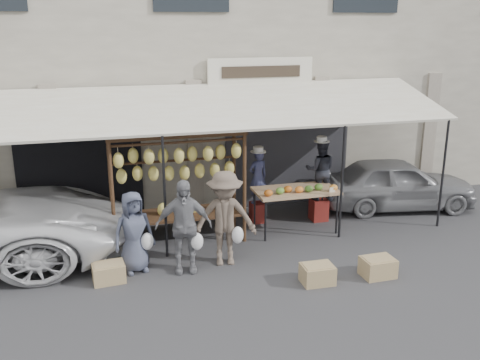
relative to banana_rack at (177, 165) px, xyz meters
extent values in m
plane|color=#2D2D30|center=(0.66, -1.81, -1.57)|extent=(90.00, 90.00, 0.00)
cube|color=#B7AF9D|center=(0.66, 4.69, 1.93)|extent=(24.00, 6.00, 7.00)
cube|color=#232328|center=(2.86, 1.65, -0.32)|extent=(3.00, 0.10, 2.50)
cube|color=black|center=(-1.84, 1.65, -0.32)|extent=(2.60, 0.10, 2.50)
cube|color=silver|center=(2.16, 1.59, 1.58)|extent=(2.40, 0.10, 0.60)
cube|color=silver|center=(0.66, 0.49, 1.03)|extent=(10.00, 2.34, 0.63)
cylinder|color=black|center=(-0.34, -0.66, -0.42)|extent=(0.05, 0.05, 2.30)
cylinder|color=black|center=(3.16, -0.66, -0.42)|extent=(0.05, 0.05, 2.30)
cylinder|color=black|center=(5.46, -0.66, -0.42)|extent=(0.05, 0.05, 2.30)
cylinder|color=black|center=(-1.25, -0.35, -0.47)|extent=(0.07, 0.07, 2.20)
cylinder|color=black|center=(1.25, -0.35, -0.47)|extent=(0.07, 0.07, 2.20)
cylinder|color=black|center=(-1.25, 0.45, -0.47)|extent=(0.07, 0.07, 2.20)
cylinder|color=black|center=(1.25, 0.45, -0.47)|extent=(0.07, 0.07, 2.20)
cube|color=black|center=(0.00, 0.05, 0.63)|extent=(2.60, 0.90, 0.07)
cylinder|color=black|center=(0.00, -0.30, 0.51)|extent=(2.50, 0.05, 0.05)
cylinder|color=black|center=(0.00, 0.40, 0.51)|extent=(2.50, 0.05, 0.05)
cylinder|color=black|center=(0.00, 0.05, 0.08)|extent=(2.50, 0.05, 0.05)
cube|color=black|center=(0.00, 0.05, -1.02)|extent=(2.50, 0.80, 0.05)
ellipsoid|color=#EDCE6B|center=(-1.10, -0.30, 0.24)|extent=(0.20, 0.18, 0.30)
ellipsoid|color=#EDCE6B|center=(-0.82, -0.15, 0.28)|extent=(0.20, 0.18, 0.30)
ellipsoid|color=#EDCE6B|center=(-0.55, -0.30, 0.27)|extent=(0.20, 0.18, 0.30)
ellipsoid|color=#EDCE6B|center=(-0.27, -0.15, 0.24)|extent=(0.20, 0.18, 0.30)
ellipsoid|color=#EDCE6B|center=(0.00, -0.30, 0.26)|extent=(0.20, 0.18, 0.30)
ellipsoid|color=#EDCE6B|center=(0.28, -0.15, 0.24)|extent=(0.20, 0.18, 0.30)
ellipsoid|color=#EDCE6B|center=(0.55, -0.30, 0.26)|extent=(0.20, 0.18, 0.30)
ellipsoid|color=#EDCE6B|center=(0.83, -0.15, 0.24)|extent=(0.20, 0.18, 0.30)
ellipsoid|color=#EDCE6B|center=(1.10, -0.30, 0.29)|extent=(0.20, 0.18, 0.30)
ellipsoid|color=#EDCE6B|center=(-1.05, 0.05, -0.16)|extent=(0.20, 0.18, 0.30)
ellipsoid|color=#EDCE6B|center=(-0.75, 0.05, -0.12)|extent=(0.20, 0.18, 0.30)
ellipsoid|color=#EDCE6B|center=(-0.45, 0.05, -0.15)|extent=(0.20, 0.18, 0.30)
ellipsoid|color=#EDCE6B|center=(-0.15, 0.05, -0.16)|extent=(0.20, 0.18, 0.30)
ellipsoid|color=#EDCE6B|center=(0.15, 0.05, -0.18)|extent=(0.20, 0.18, 0.30)
ellipsoid|color=#EDCE6B|center=(0.45, 0.05, -0.16)|extent=(0.20, 0.18, 0.30)
ellipsoid|color=#EDCE6B|center=(0.75, 0.05, -0.17)|extent=(0.20, 0.18, 0.30)
ellipsoid|color=#EDCE6B|center=(1.05, 0.05, -0.15)|extent=(0.20, 0.18, 0.30)
cube|color=tan|center=(2.42, -0.08, -0.69)|extent=(1.70, 0.90, 0.05)
cylinder|color=black|center=(1.65, -0.45, -1.14)|extent=(0.04, 0.04, 0.85)
cylinder|color=black|center=(3.19, -0.45, -1.14)|extent=(0.04, 0.04, 0.85)
cylinder|color=black|center=(1.65, 0.29, -1.14)|extent=(0.04, 0.04, 0.85)
cylinder|color=black|center=(3.19, 0.29, -1.14)|extent=(0.04, 0.04, 0.85)
ellipsoid|color=#B25919|center=(1.74, -0.35, -0.60)|extent=(0.18, 0.14, 0.14)
ellipsoid|color=#598C33|center=(2.01, -0.28, -0.60)|extent=(0.18, 0.14, 0.14)
ellipsoid|color=#B25919|center=(2.20, -0.21, -0.60)|extent=(0.18, 0.14, 0.14)
ellipsoid|color=orange|center=(2.41, -0.30, -0.60)|extent=(0.18, 0.14, 0.14)
ellipsoid|color=#477226|center=(2.62, -0.30, -0.60)|extent=(0.18, 0.14, 0.14)
ellipsoid|color=#477226|center=(2.85, -0.24, -0.60)|extent=(0.18, 0.14, 0.14)
ellipsoid|color=orange|center=(3.12, -0.38, -0.60)|extent=(0.18, 0.14, 0.14)
imported|color=#363B61|center=(1.82, 0.61, -0.55)|extent=(0.47, 0.36, 1.17)
imported|color=#23252E|center=(3.15, 0.37, -0.42)|extent=(0.77, 0.68, 1.32)
imported|color=#43485D|center=(-0.95, -1.10, -0.84)|extent=(0.80, 0.62, 1.45)
imported|color=slate|center=(-0.12, -1.33, -0.73)|extent=(1.02, 0.52, 1.67)
imported|color=brown|center=(0.64, -1.24, -0.70)|extent=(1.20, 0.80, 1.74)
cube|color=maroon|center=(1.82, 0.61, -1.35)|extent=(0.38, 0.38, 0.44)
cube|color=maroon|center=(3.15, 0.37, -1.33)|extent=(0.44, 0.44, 0.48)
cube|color=tan|center=(1.95, -2.38, -1.41)|extent=(0.54, 0.41, 0.32)
cube|color=tan|center=(3.05, -2.42, -1.40)|extent=(0.56, 0.43, 0.33)
cube|color=tan|center=(-1.42, -1.40, -1.41)|extent=(0.56, 0.45, 0.32)
imported|color=gray|center=(5.22, 0.63, -0.97)|extent=(3.72, 2.01, 1.20)
camera|label=1|loc=(-1.44, -9.86, 2.66)|focal=40.00mm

